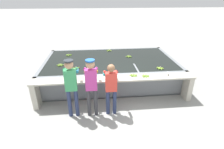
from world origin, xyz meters
The scene contains 15 objects.
ground_plane centered at (0.00, 0.00, 0.00)m, with size 80.00×80.00×0.00m, color #999993.
wash_tank centered at (0.00, 1.92, 0.44)m, with size 5.14×2.95×0.89m.
work_ledge centered at (0.00, 0.23, 0.65)m, with size 5.14×0.45×0.89m.
worker_0 centered at (-1.26, -0.32, 1.07)m, with size 0.42×0.73×1.75m.
worker_1 centered at (-0.71, -0.35, 1.07)m, with size 0.41×0.72×1.75m.
worker_2 centered at (-0.16, -0.32, 0.94)m, with size 0.41×0.71×1.59m.
banana_bunch_floating_0 centered at (1.68, 0.82, 0.91)m, with size 0.28×0.28×0.08m.
banana_bunch_floating_1 centered at (-1.70, 2.60, 0.91)m, with size 0.26×0.28×0.08m.
banana_bunch_floating_2 centered at (0.82, 2.16, 0.91)m, with size 0.27×0.28×0.08m.
banana_bunch_floating_3 centered at (-1.87, 1.47, 0.91)m, with size 0.28×0.27×0.08m.
banana_bunch_floating_4 centered at (0.06, 3.08, 0.91)m, with size 0.25×0.25×0.08m.
banana_bunch_floating_5 centered at (-1.27, 1.11, 0.91)m, with size 0.27×0.27×0.08m.
banana_bunch_ledge_0 centered at (0.62, 0.32, 0.91)m, with size 0.28×0.28×0.08m.
banana_bunch_ledge_1 centered at (0.99, 0.23, 0.91)m, with size 0.28×0.27×0.08m.
knife_0 centered at (1.76, 0.31, 0.90)m, with size 0.15×0.34×0.02m.
Camera 1 is at (-0.57, -4.63, 3.30)m, focal length 28.00 mm.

